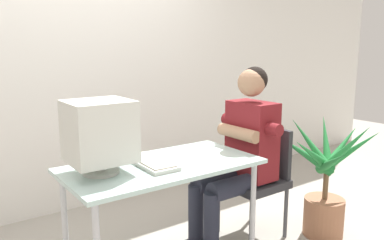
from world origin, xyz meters
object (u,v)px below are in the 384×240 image
object	(u,v)px
desk	(163,175)
crt_monitor	(100,132)
keyboard	(151,162)
office_chair	(258,174)
person_seated	(240,150)
potted_plant	(325,185)

from	to	relation	value
desk	crt_monitor	distance (m)	0.49
keyboard	office_chair	bearing A→B (deg)	1.38
desk	keyboard	distance (m)	0.11
office_chair	crt_monitor	bearing A→B (deg)	179.91
keyboard	person_seated	bearing A→B (deg)	1.73
office_chair	potted_plant	world-z (taller)	potted_plant
keyboard	potted_plant	size ratio (longest dim) A/B	0.46
office_chair	desk	bearing A→B (deg)	-177.02
keyboard	crt_monitor	bearing A→B (deg)	175.31
crt_monitor	potted_plant	distance (m)	1.78
office_chair	potted_plant	xyz separation A→B (m)	(0.38, -0.34, -0.07)
desk	potted_plant	world-z (taller)	potted_plant
keyboard	potted_plant	world-z (taller)	potted_plant
crt_monitor	person_seated	distance (m)	1.11
crt_monitor	keyboard	world-z (taller)	crt_monitor
desk	potted_plant	size ratio (longest dim) A/B	1.29
potted_plant	desk	bearing A→B (deg)	167.26
crt_monitor	office_chair	xyz separation A→B (m)	(1.27, -0.00, -0.50)
office_chair	keyboard	bearing A→B (deg)	-178.62
potted_plant	crt_monitor	bearing A→B (deg)	168.46
desk	person_seated	xyz separation A→B (m)	(0.70, 0.05, 0.04)
keyboard	person_seated	distance (m)	0.77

